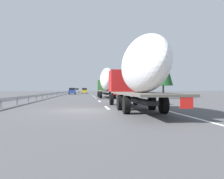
% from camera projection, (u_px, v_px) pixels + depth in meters
% --- Properties ---
extents(ground_plane, '(260.00, 260.00, 0.00)m').
position_uv_depth(ground_plane, '(85.00, 95.00, 55.12)').
color(ground_plane, '#4C4C4F').
extents(lane_stripe_0, '(3.20, 0.20, 0.01)m').
position_uv_depth(lane_stripe_0, '(107.00, 108.00, 17.57)').
color(lane_stripe_0, white).
rests_on(lane_stripe_0, ground_plane).
extents(lane_stripe_1, '(3.20, 0.20, 0.01)m').
position_uv_depth(lane_stripe_1, '(99.00, 101.00, 27.12)').
color(lane_stripe_1, white).
rests_on(lane_stripe_1, ground_plane).
extents(lane_stripe_2, '(3.20, 0.20, 0.01)m').
position_uv_depth(lane_stripe_2, '(96.00, 98.00, 37.17)').
color(lane_stripe_2, white).
rests_on(lane_stripe_2, ground_plane).
extents(lane_stripe_3, '(3.20, 0.20, 0.01)m').
position_uv_depth(lane_stripe_3, '(94.00, 97.00, 44.24)').
color(lane_stripe_3, white).
rests_on(lane_stripe_3, ground_plane).
extents(lane_stripe_4, '(3.20, 0.20, 0.01)m').
position_uv_depth(lane_stripe_4, '(93.00, 96.00, 50.54)').
color(lane_stripe_4, white).
rests_on(lane_stripe_4, ground_plane).
extents(lane_stripe_5, '(3.20, 0.20, 0.01)m').
position_uv_depth(lane_stripe_5, '(91.00, 94.00, 65.41)').
color(lane_stripe_5, white).
rests_on(lane_stripe_5, ground_plane).
extents(lane_stripe_6, '(3.20, 0.20, 0.01)m').
position_uv_depth(lane_stripe_6, '(91.00, 94.00, 70.72)').
color(lane_stripe_6, white).
rests_on(lane_stripe_6, ground_plane).
extents(lane_stripe_7, '(3.20, 0.20, 0.01)m').
position_uv_depth(lane_stripe_7, '(91.00, 93.00, 77.03)').
color(lane_stripe_7, white).
rests_on(lane_stripe_7, ground_plane).
extents(lane_stripe_8, '(3.20, 0.20, 0.01)m').
position_uv_depth(lane_stripe_8, '(90.00, 93.00, 97.27)').
color(lane_stripe_8, white).
rests_on(lane_stripe_8, ground_plane).
extents(lane_stripe_9, '(3.20, 0.20, 0.01)m').
position_uv_depth(lane_stripe_9, '(90.00, 93.00, 91.88)').
color(lane_stripe_9, white).
rests_on(lane_stripe_9, ground_plane).
extents(edge_line_right, '(110.00, 0.20, 0.01)m').
position_uv_depth(edge_line_right, '(106.00, 95.00, 60.71)').
color(edge_line_right, white).
rests_on(edge_line_right, ground_plane).
extents(truck_lead, '(13.92, 2.55, 4.82)m').
position_uv_depth(truck_lead, '(106.00, 82.00, 38.15)').
color(truck_lead, '#387038').
rests_on(truck_lead, ground_plane).
extents(truck_trailing, '(14.32, 2.55, 4.54)m').
position_uv_depth(truck_trailing, '(138.00, 71.00, 15.15)').
color(truck_trailing, '#B21919').
rests_on(truck_trailing, ground_plane).
extents(car_silver_hatch, '(4.70, 1.82, 1.82)m').
position_uv_depth(car_silver_hatch, '(77.00, 90.00, 99.49)').
color(car_silver_hatch, '#ADB2B7').
rests_on(car_silver_hatch, ground_plane).
extents(car_blue_sedan, '(4.72, 1.80, 1.80)m').
position_uv_depth(car_blue_sedan, '(72.00, 91.00, 63.86)').
color(car_blue_sedan, '#28479E').
rests_on(car_blue_sedan, ground_plane).
extents(car_yellow_coupe, '(4.47, 1.75, 1.83)m').
position_uv_depth(car_yellow_coupe, '(84.00, 91.00, 75.78)').
color(car_yellow_coupe, gold).
rests_on(car_yellow_coupe, ground_plane).
extents(road_sign, '(0.10, 0.90, 3.06)m').
position_uv_depth(road_sign, '(113.00, 86.00, 54.42)').
color(road_sign, gray).
rests_on(road_sign, ground_plane).
extents(tree_0, '(3.31, 3.31, 5.25)m').
position_uv_depth(tree_0, '(115.00, 85.00, 103.95)').
color(tree_0, '#472D19').
rests_on(tree_0, ground_plane).
extents(tree_1, '(2.61, 2.61, 5.15)m').
position_uv_depth(tree_1, '(123.00, 83.00, 76.10)').
color(tree_1, '#472D19').
rests_on(tree_1, ground_plane).
extents(tree_2, '(2.90, 2.90, 7.41)m').
position_uv_depth(tree_2, '(163.00, 68.00, 35.21)').
color(tree_2, '#472D19').
rests_on(tree_2, ground_plane).
extents(tree_3, '(3.45, 3.45, 5.55)m').
position_uv_depth(tree_3, '(129.00, 80.00, 51.17)').
color(tree_3, '#472D19').
rests_on(tree_3, ground_plane).
extents(tree_4, '(3.62, 3.62, 5.73)m').
position_uv_depth(tree_4, '(134.00, 81.00, 62.44)').
color(tree_4, '#472D19').
rests_on(tree_4, ground_plane).
extents(tree_5, '(2.67, 2.67, 5.70)m').
position_uv_depth(tree_5, '(117.00, 84.00, 93.13)').
color(tree_5, '#472D19').
rests_on(tree_5, ground_plane).
extents(guardrail_median, '(94.00, 0.10, 0.76)m').
position_uv_depth(guardrail_median, '(61.00, 93.00, 57.42)').
color(guardrail_median, '#9EA0A5').
rests_on(guardrail_median, ground_plane).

